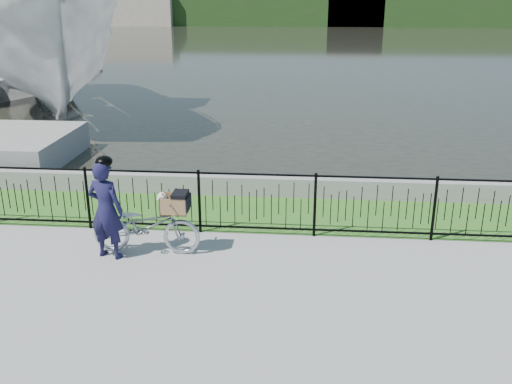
{
  "coord_description": "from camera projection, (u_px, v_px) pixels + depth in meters",
  "views": [
    {
      "loc": [
        0.77,
        -7.54,
        4.09
      ],
      "look_at": [
        0.04,
        1.0,
        1.0
      ],
      "focal_mm": 40.0,
      "sensor_mm": 36.0,
      "label": 1
    }
  ],
  "objects": [
    {
      "name": "bicycle_rig",
      "position": [
        147.0,
        225.0,
        9.18
      ],
      "size": [
        1.76,
        0.61,
        1.07
      ],
      "color": "#A9ADB6",
      "rests_on": "ground"
    },
    {
      "name": "water",
      "position": [
        295.0,
        50.0,
        39.44
      ],
      "size": [
        120.0,
        120.0,
        0.0
      ],
      "primitive_type": "plane",
      "color": "black",
      "rests_on": "ground"
    },
    {
      "name": "boat_near",
      "position": [
        43.0,
        45.0,
        18.66
      ],
      "size": [
        9.52,
        12.08,
        6.23
      ],
      "color": "#BBBCBB",
      "rests_on": "water"
    },
    {
      "name": "far_building_left",
      "position": [
        139.0,
        7.0,
        63.65
      ],
      "size": [
        8.0,
        4.0,
        4.0
      ],
      "primitive_type": "cube",
      "color": "#AC9C8A",
      "rests_on": "ground"
    },
    {
      "name": "cyclist",
      "position": [
        106.0,
        208.0,
        8.91
      ],
      "size": [
        0.66,
        0.51,
        1.68
      ],
      "color": "#151335",
      "rests_on": "ground"
    },
    {
      "name": "far_building_right",
      "position": [
        355.0,
        11.0,
        62.32
      ],
      "size": [
        6.0,
        3.0,
        3.2
      ],
      "primitive_type": "cube",
      "color": "#AC9C8A",
      "rests_on": "ground"
    },
    {
      "name": "grass_strip",
      "position": [
        261.0,
        213.0,
        10.95
      ],
      "size": [
        60.0,
        2.0,
        0.01
      ],
      "primitive_type": "cube",
      "color": "#376C22",
      "rests_on": "ground"
    },
    {
      "name": "quay_wall",
      "position": [
        265.0,
        186.0,
        11.82
      ],
      "size": [
        60.0,
        0.3,
        0.4
      ],
      "primitive_type": "cube",
      "color": "gray",
      "rests_on": "ground"
    },
    {
      "name": "ground",
      "position": [
        248.0,
        277.0,
        8.51
      ],
      "size": [
        120.0,
        120.0,
        0.0
      ],
      "primitive_type": "plane",
      "color": "gray",
      "rests_on": "ground"
    },
    {
      "name": "fence",
      "position": [
        257.0,
        203.0,
        9.82
      ],
      "size": [
        14.0,
        0.06,
        1.15
      ],
      "primitive_type": null,
      "color": "black",
      "rests_on": "ground"
    },
    {
      "name": "far_treeline",
      "position": [
        300.0,
        11.0,
        64.24
      ],
      "size": [
        120.0,
        6.0,
        3.0
      ],
      "primitive_type": "cube",
      "color": "#244219",
      "rests_on": "ground"
    }
  ]
}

